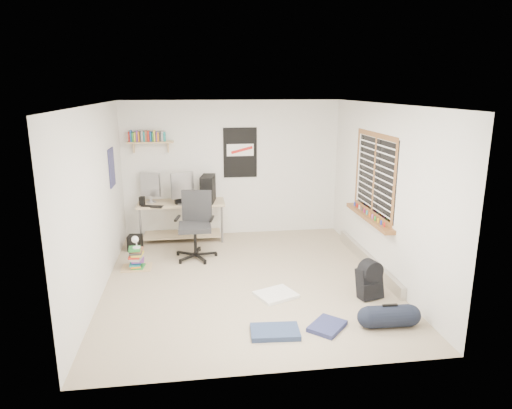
{
  "coord_description": "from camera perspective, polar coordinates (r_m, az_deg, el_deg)",
  "views": [
    {
      "loc": [
        -0.71,
        -6.11,
        2.72
      ],
      "look_at": [
        0.18,
        0.36,
        1.04
      ],
      "focal_mm": 32.0,
      "sensor_mm": 36.0,
      "label": 1
    }
  ],
  "objects": [
    {
      "name": "ceiling",
      "position": [
        6.15,
        -1.28,
        12.45
      ],
      "size": [
        4.0,
        4.5,
        0.01
      ],
      "primitive_type": "cube",
      "color": "white",
      "rests_on": "ground"
    },
    {
      "name": "left_wall",
      "position": [
        6.41,
        -19.31,
        0.37
      ],
      "size": [
        0.01,
        4.5,
        2.5
      ],
      "primitive_type": "cube",
      "color": "silver",
      "rests_on": "ground"
    },
    {
      "name": "monitor_left",
      "position": [
        8.34,
        -13.03,
        1.59
      ],
      "size": [
        0.39,
        0.26,
        0.43
      ],
      "primitive_type": "cube",
      "rotation": [
        0.0,
        0.0,
        -0.48
      ],
      "color": "#939297",
      "rests_on": "desk"
    },
    {
      "name": "jeans_a",
      "position": [
        5.37,
        2.39,
        -15.61
      ],
      "size": [
        0.57,
        0.39,
        0.06
      ],
      "primitive_type": "cube",
      "rotation": [
        0.0,
        0.0,
        -0.07
      ],
      "color": "navy",
      "rests_on": "floor"
    },
    {
      "name": "jeans_b",
      "position": [
        5.55,
        8.89,
        -14.8
      ],
      "size": [
        0.53,
        0.54,
        0.05
      ],
      "primitive_type": "cube",
      "rotation": [
        0.0,
        0.0,
        0.83
      ],
      "color": "navy",
      "rests_on": "floor"
    },
    {
      "name": "right_wall",
      "position": [
        6.84,
        15.71,
        1.5
      ],
      "size": [
        0.01,
        4.5,
        2.5
      ],
      "primitive_type": "cube",
      "color": "silver",
      "rests_on": "ground"
    },
    {
      "name": "keyboard",
      "position": [
        8.11,
        -12.86,
        -0.25
      ],
      "size": [
        0.4,
        0.23,
        0.02
      ],
      "primitive_type": "cube",
      "rotation": [
        0.0,
        0.0,
        -0.27
      ],
      "color": "black",
      "rests_on": "desk"
    },
    {
      "name": "speaker_left",
      "position": [
        8.2,
        -14.06,
        0.39
      ],
      "size": [
        0.1,
        0.1,
        0.17
      ],
      "primitive_type": "cube",
      "rotation": [
        0.0,
        0.0,
        -0.26
      ],
      "color": "black",
      "rests_on": "desk"
    },
    {
      "name": "speaker_right",
      "position": [
        8.16,
        -9.74,
        0.63
      ],
      "size": [
        0.13,
        0.13,
        0.19
      ],
      "primitive_type": "cube",
      "rotation": [
        0.0,
        0.0,
        0.41
      ],
      "color": "black",
      "rests_on": "desk"
    },
    {
      "name": "office_chair",
      "position": [
        7.45,
        -7.65,
        -3.09
      ],
      "size": [
        0.84,
        0.84,
        1.1
      ],
      "primitive_type": "cube",
      "rotation": [
        0.0,
        0.0,
        -0.19
      ],
      "color": "#242527",
      "rests_on": "floor"
    },
    {
      "name": "backpack",
      "position": [
        6.31,
        13.99,
        -9.52
      ],
      "size": [
        0.37,
        0.32,
        0.41
      ],
      "primitive_type": "cube",
      "rotation": [
        0.0,
        0.0,
        0.28
      ],
      "color": "black",
      "rests_on": "floor"
    },
    {
      "name": "book_stack",
      "position": [
        7.33,
        -14.75,
        -6.58
      ],
      "size": [
        0.45,
        0.38,
        0.29
      ],
      "primitive_type": "cube",
      "rotation": [
        0.0,
        0.0,
        0.1
      ],
      "color": "brown",
      "rests_on": "floor"
    },
    {
      "name": "poster_left_wall",
      "position": [
        7.51,
        -17.59,
        4.43
      ],
      "size": [
        0.02,
        0.42,
        0.6
      ],
      "primitive_type": "cube",
      "color": "navy",
      "rests_on": "left_wall"
    },
    {
      "name": "desk_lamp",
      "position": [
        7.23,
        -14.73,
        -4.93
      ],
      "size": [
        0.16,
        0.22,
        0.2
      ],
      "primitive_type": "cube",
      "rotation": [
        0.0,
        0.0,
        -0.26
      ],
      "color": "white",
      "rests_on": "book_stack"
    },
    {
      "name": "window",
      "position": [
        7.05,
        14.45,
        3.62
      ],
      "size": [
        0.1,
        1.5,
        1.26
      ],
      "primitive_type": "cube",
      "color": "brown",
      "rests_on": "right_wall"
    },
    {
      "name": "floor",
      "position": [
        6.72,
        -1.16,
        -9.46
      ],
      "size": [
        4.0,
        4.5,
        0.01
      ],
      "primitive_type": "cube",
      "color": "gray",
      "rests_on": "ground"
    },
    {
      "name": "poster_back_wall",
      "position": [
        8.46,
        -1.99,
        6.49
      ],
      "size": [
        0.62,
        0.03,
        0.92
      ],
      "primitive_type": "cube",
      "color": "black",
      "rests_on": "back_wall"
    },
    {
      "name": "wall_shelf",
      "position": [
        8.33,
        -13.05,
        7.6
      ],
      "size": [
        0.8,
        0.22,
        0.24
      ],
      "primitive_type": "cube",
      "color": "tan",
      "rests_on": "back_wall"
    },
    {
      "name": "pc_tower",
      "position": [
        8.21,
        -6.03,
        1.92
      ],
      "size": [
        0.3,
        0.5,
        0.49
      ],
      "primitive_type": "cube",
      "rotation": [
        0.0,
        0.0,
        -0.18
      ],
      "color": "black",
      "rests_on": "desk"
    },
    {
      "name": "monitor_right",
      "position": [
        8.08,
        -9.17,
        1.47
      ],
      "size": [
        0.42,
        0.27,
        0.46
      ],
      "primitive_type": "cube",
      "rotation": [
        0.0,
        0.0,
        0.45
      ],
      "color": "#99989D",
      "rests_on": "desk"
    },
    {
      "name": "back_wall",
      "position": [
        8.52,
        -2.99,
        4.49
      ],
      "size": [
        4.0,
        0.01,
        2.5
      ],
      "primitive_type": "cube",
      "color": "silver",
      "rests_on": "ground"
    },
    {
      "name": "tshirt",
      "position": [
        6.24,
        2.5,
        -11.2
      ],
      "size": [
        0.62,
        0.58,
        0.04
      ],
      "primitive_type": "cube",
      "rotation": [
        0.0,
        0.0,
        0.4
      ],
      "color": "silver",
      "rests_on": "floor"
    },
    {
      "name": "duffel_bag",
      "position": [
        5.68,
        16.3,
        -13.17
      ],
      "size": [
        0.27,
        0.27,
        0.51
      ],
      "primitive_type": "cylinder",
      "rotation": [
        0.0,
        0.0,
        -0.03
      ],
      "color": "black",
      "rests_on": "floor"
    },
    {
      "name": "baseboard_heater",
      "position": [
        7.42,
        13.83,
        -6.75
      ],
      "size": [
        0.08,
        2.5,
        0.18
      ],
      "primitive_type": "cube",
      "color": "#B7B2A8",
      "rests_on": "floor"
    },
    {
      "name": "desk",
      "position": [
        8.44,
        -9.23,
        -1.95
      ],
      "size": [
        1.62,
        0.88,
        0.7
      ],
      "primitive_type": "cube",
      "rotation": [
        0.0,
        0.0,
        0.14
      ],
      "color": "tan",
      "rests_on": "floor"
    },
    {
      "name": "subwoofer",
      "position": [
        8.1,
        -14.88,
        -4.62
      ],
      "size": [
        0.25,
        0.25,
        0.25
      ],
      "primitive_type": "cube",
      "rotation": [
        0.0,
        0.0,
        -0.12
      ],
      "color": "black",
      "rests_on": "floor"
    }
  ]
}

